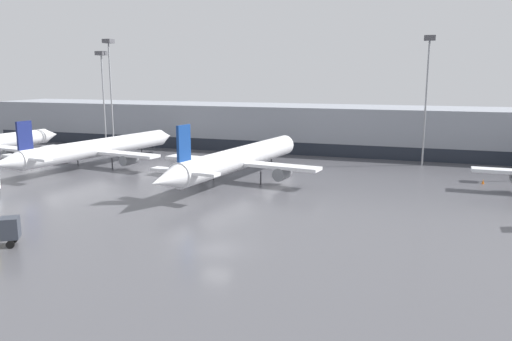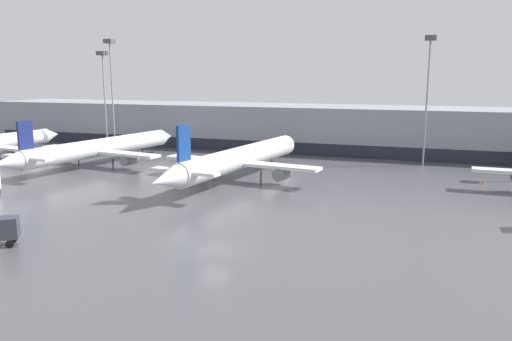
{
  "view_description": "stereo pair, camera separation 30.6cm",
  "coord_description": "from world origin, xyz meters",
  "px_view_note": "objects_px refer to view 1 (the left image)",
  "views": [
    {
      "loc": [
        16.79,
        -38.24,
        14.97
      ],
      "look_at": [
        -3.65,
        21.31,
        3.0
      ],
      "focal_mm": 35.0,
      "sensor_mm": 36.0,
      "label": 1
    },
    {
      "loc": [
        17.07,
        -38.14,
        14.97
      ],
      "look_at": [
        -3.65,
        21.31,
        3.0
      ],
      "focal_mm": 35.0,
      "sensor_mm": 36.0,
      "label": 2
    }
  ],
  "objects_px": {
    "apron_light_mast_4": "(428,66)",
    "apron_light_mast_5": "(110,65)",
    "traffic_cone_2": "(483,182)",
    "apron_light_mast_0": "(102,73)",
    "parked_jet_2": "(98,148)",
    "parked_jet_0": "(239,159)"
  },
  "relations": [
    {
      "from": "apron_light_mast_4",
      "to": "apron_light_mast_5",
      "type": "bearing_deg",
      "value": -179.51
    },
    {
      "from": "parked_jet_0",
      "to": "apron_light_mast_4",
      "type": "bearing_deg",
      "value": -39.83
    },
    {
      "from": "parked_jet_0",
      "to": "traffic_cone_2",
      "type": "bearing_deg",
      "value": -66.04
    },
    {
      "from": "traffic_cone_2",
      "to": "apron_light_mast_4",
      "type": "height_order",
      "value": "apron_light_mast_4"
    },
    {
      "from": "parked_jet_0",
      "to": "apron_light_mast_5",
      "type": "distance_m",
      "value": 44.38
    },
    {
      "from": "parked_jet_0",
      "to": "apron_light_mast_0",
      "type": "height_order",
      "value": "apron_light_mast_0"
    },
    {
      "from": "traffic_cone_2",
      "to": "apron_light_mast_0",
      "type": "bearing_deg",
      "value": 170.29
    },
    {
      "from": "parked_jet_0",
      "to": "apron_light_mast_0",
      "type": "bearing_deg",
      "value": 68.95
    },
    {
      "from": "parked_jet_2",
      "to": "apron_light_mast_4",
      "type": "xyz_separation_m",
      "value": [
        51.4,
        18.91,
        13.47
      ]
    },
    {
      "from": "apron_light_mast_4",
      "to": "parked_jet_0",
      "type": "bearing_deg",
      "value": -138.26
    },
    {
      "from": "traffic_cone_2",
      "to": "apron_light_mast_4",
      "type": "bearing_deg",
      "value": 122.89
    },
    {
      "from": "parked_jet_0",
      "to": "parked_jet_2",
      "type": "bearing_deg",
      "value": 91.4
    },
    {
      "from": "parked_jet_2",
      "to": "apron_light_mast_0",
      "type": "distance_m",
      "value": 24.72
    },
    {
      "from": "traffic_cone_2",
      "to": "apron_light_mast_0",
      "type": "distance_m",
      "value": 73.71
    },
    {
      "from": "traffic_cone_2",
      "to": "apron_light_mast_5",
      "type": "distance_m",
      "value": 72.49
    },
    {
      "from": "traffic_cone_2",
      "to": "parked_jet_0",
      "type": "bearing_deg",
      "value": -164.47
    },
    {
      "from": "traffic_cone_2",
      "to": "apron_light_mast_5",
      "type": "bearing_deg",
      "value": 169.85
    },
    {
      "from": "apron_light_mast_0",
      "to": "traffic_cone_2",
      "type": "bearing_deg",
      "value": -9.71
    },
    {
      "from": "traffic_cone_2",
      "to": "apron_light_mast_4",
      "type": "relative_size",
      "value": 0.03
    },
    {
      "from": "parked_jet_0",
      "to": "apron_light_mast_4",
      "type": "xyz_separation_m",
      "value": [
        24.86,
        22.18,
        13.3
      ]
    },
    {
      "from": "parked_jet_2",
      "to": "apron_light_mast_5",
      "type": "distance_m",
      "value": 25.03
    },
    {
      "from": "apron_light_mast_4",
      "to": "apron_light_mast_5",
      "type": "relative_size",
      "value": 0.97
    }
  ]
}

